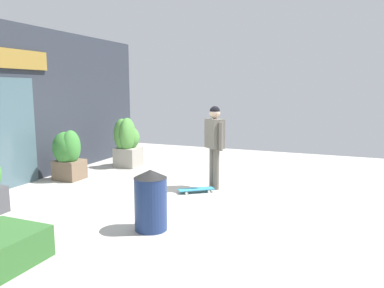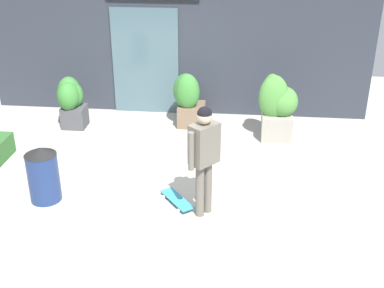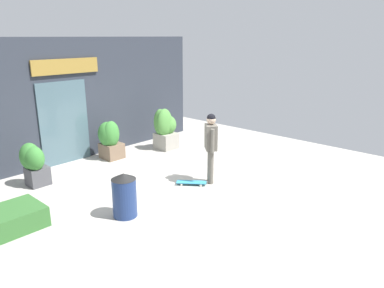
{
  "view_description": "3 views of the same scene",
  "coord_description": "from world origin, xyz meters",
  "px_view_note": "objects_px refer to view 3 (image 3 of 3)",
  "views": [
    {
      "loc": [
        -6.23,
        -3.58,
        2.1
      ],
      "look_at": [
        0.72,
        -0.73,
        0.96
      ],
      "focal_mm": 34.38,
      "sensor_mm": 36.0,
      "label": 1
    },
    {
      "loc": [
        1.42,
        -7.53,
        4.24
      ],
      "look_at": [
        0.72,
        -0.73,
        0.96
      ],
      "focal_mm": 46.57,
      "sensor_mm": 36.0,
      "label": 2
    },
    {
      "loc": [
        -5.62,
        -6.53,
        3.51
      ],
      "look_at": [
        0.72,
        -0.73,
        0.96
      ],
      "focal_mm": 34.2,
      "sensor_mm": 36.0,
      "label": 3
    }
  ],
  "objects_px": {
    "skateboarder": "(211,141)",
    "planter_box_left": "(34,161)",
    "planter_box_right": "(110,139)",
    "planter_box_mid": "(165,128)",
    "skateboard": "(191,182)",
    "trash_bin": "(124,195)"
  },
  "relations": [
    {
      "from": "planter_box_left",
      "to": "planter_box_mid",
      "type": "xyz_separation_m",
      "value": [
        4.21,
        -0.13,
        0.07
      ]
    },
    {
      "from": "skateboarder",
      "to": "planter_box_left",
      "type": "distance_m",
      "value": 4.29
    },
    {
      "from": "skateboarder",
      "to": "trash_bin",
      "type": "relative_size",
      "value": 1.89
    },
    {
      "from": "planter_box_left",
      "to": "skateboarder",
      "type": "bearing_deg",
      "value": -44.99
    },
    {
      "from": "skateboarder",
      "to": "planter_box_left",
      "type": "relative_size",
      "value": 1.63
    },
    {
      "from": "planter_box_left",
      "to": "planter_box_right",
      "type": "relative_size",
      "value": 0.92
    },
    {
      "from": "planter_box_mid",
      "to": "planter_box_right",
      "type": "bearing_deg",
      "value": 166.34
    },
    {
      "from": "skateboarder",
      "to": "planter_box_mid",
      "type": "distance_m",
      "value": 3.15
    },
    {
      "from": "planter_box_right",
      "to": "planter_box_mid",
      "type": "relative_size",
      "value": 0.88
    },
    {
      "from": "skateboarder",
      "to": "skateboard",
      "type": "xyz_separation_m",
      "value": [
        -0.44,
        0.23,
        -1.01
      ]
    },
    {
      "from": "skateboard",
      "to": "planter_box_right",
      "type": "xyz_separation_m",
      "value": [
        -0.17,
        3.09,
        0.56
      ]
    },
    {
      "from": "planter_box_mid",
      "to": "trash_bin",
      "type": "distance_m",
      "value": 4.63
    },
    {
      "from": "skateboard",
      "to": "skateboarder",
      "type": "bearing_deg",
      "value": -155.62
    },
    {
      "from": "planter_box_left",
      "to": "planter_box_mid",
      "type": "distance_m",
      "value": 4.21
    },
    {
      "from": "planter_box_right",
      "to": "skateboarder",
      "type": "bearing_deg",
      "value": -79.6
    },
    {
      "from": "skateboard",
      "to": "planter_box_left",
      "type": "bearing_deg",
      "value": 5.47
    },
    {
      "from": "planter_box_right",
      "to": "planter_box_mid",
      "type": "bearing_deg",
      "value": -13.66
    },
    {
      "from": "planter_box_mid",
      "to": "skateboarder",
      "type": "bearing_deg",
      "value": -112.51
    },
    {
      "from": "skateboarder",
      "to": "planter_box_left",
      "type": "xyz_separation_m",
      "value": [
        -3.01,
        3.01,
        -0.45
      ]
    },
    {
      "from": "skateboarder",
      "to": "planter_box_mid",
      "type": "xyz_separation_m",
      "value": [
        1.2,
        2.88,
        -0.38
      ]
    },
    {
      "from": "skateboarder",
      "to": "planter_box_right",
      "type": "distance_m",
      "value": 3.41
    },
    {
      "from": "planter_box_right",
      "to": "trash_bin",
      "type": "xyz_separation_m",
      "value": [
        -1.92,
        -3.19,
        -0.17
      ]
    }
  ]
}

